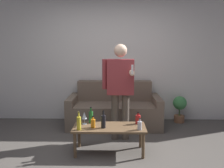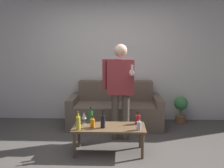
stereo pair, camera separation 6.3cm
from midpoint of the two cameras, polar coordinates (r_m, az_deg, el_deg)
ground_plane at (r=3.48m, az=-1.85°, el=-17.52°), size 16.00×16.00×0.00m
wall_back at (r=5.21m, az=-0.36°, el=6.51°), size 8.00×0.06×2.70m
couch at (r=4.91m, az=1.09°, el=-5.94°), size 1.77×0.87×0.85m
coffee_table at (r=3.66m, az=-0.19°, el=-10.34°), size 1.04×0.49×0.39m
bottle_orange at (r=3.76m, az=6.40°, el=-8.01°), size 0.08×0.08×0.18m
bottle_green at (r=3.50m, az=-7.19°, el=-8.76°), size 0.06×0.06×0.25m
bottle_dark at (r=3.58m, az=-3.96°, el=-8.87°), size 0.07×0.07×0.17m
bottle_yellow at (r=3.50m, az=6.72°, el=-9.38°), size 0.06×0.06×0.16m
bottle_red at (r=3.79m, az=-4.41°, el=-7.44°), size 0.07×0.07×0.24m
bottle_clear at (r=3.55m, az=-1.63°, el=-8.46°), size 0.07×0.07×0.25m
wine_glass_near at (r=3.74m, az=-5.92°, el=-7.21°), size 0.07×0.07×0.18m
person_standing_front at (r=4.05m, az=2.33°, el=-0.18°), size 0.51×0.42×1.57m
potted_plant at (r=5.26m, az=15.80°, el=-5.03°), size 0.28×0.28×0.54m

